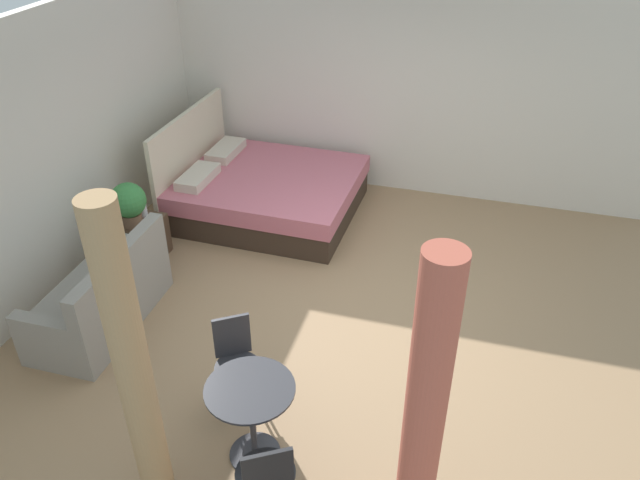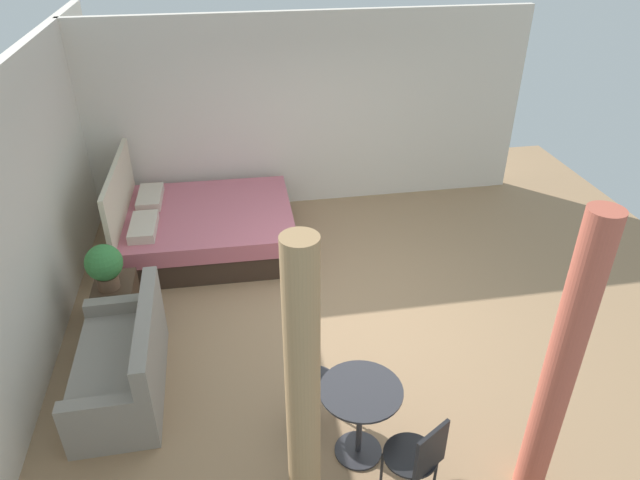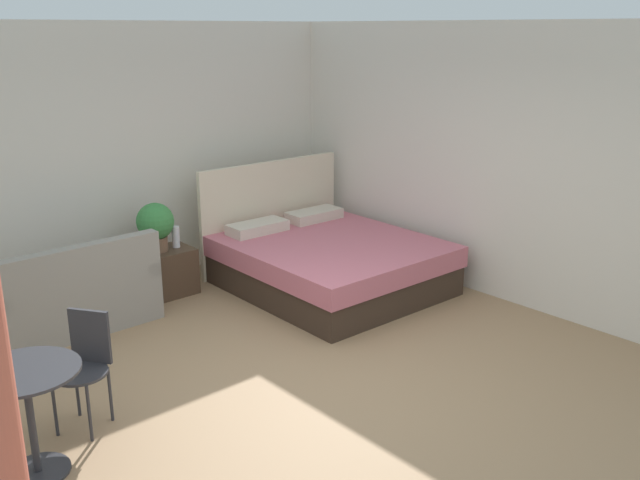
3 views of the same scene
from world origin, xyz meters
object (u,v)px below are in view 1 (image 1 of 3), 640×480
Objects in this scene: balcony_table at (251,409)px; cafe_chair_near_window at (235,355)px; couch at (103,299)px; bed at (264,191)px; potted_plant at (129,203)px; cafe_chair_near_couch at (267,477)px; vase at (143,207)px; nightstand at (143,240)px.

balcony_table is 0.64m from cafe_chair_near_window.
bed is at bearing -16.45° from couch.
potted_plant is 3.81m from cafe_chair_near_couch.
balcony_table is at bearing 31.02° from cafe_chair_near_couch.
couch reaches higher than balcony_table.
potted_plant is (-1.54, 1.01, 0.50)m from bed.
cafe_chair_near_couch is at bearing -159.30° from bed.
cafe_chair_near_couch is at bearing -147.58° from cafe_chair_near_window.
cafe_chair_near_couch is at bearing -148.98° from balcony_table.
cafe_chair_near_window reaches higher than balcony_table.
bed is 2.53× the size of cafe_chair_near_couch.
balcony_table reaches higher than vase.
couch is 1.82m from cafe_chair_near_window.
couch is 1.19m from nightstand.
potted_plant is (-0.10, 0.03, 0.55)m from nightstand.
nightstand is 2.62m from cafe_chair_near_window.
potted_plant is 3.19m from balcony_table.
vase is (1.29, 0.22, 0.32)m from couch.
potted_plant is 0.28m from vase.
bed reaches higher than couch.
vase is at bearing 45.59° from cafe_chair_near_window.
cafe_chair_near_window is at bearing -132.58° from nightstand.
couch is at bearing 61.38° from balcony_table.
vase is at bearing 143.16° from bed.
couch is 6.74× the size of vase.
vase is 3.32m from balcony_table.
nightstand is (1.17, 0.21, -0.05)m from couch.
bed is at bearing 16.23° from cafe_chair_near_window.
potted_plant is at bearing 146.63° from bed.
balcony_table is 0.83× the size of cafe_chair_near_couch.
couch reaches higher than nightstand.
cafe_chair_near_couch reaches higher than couch.
potted_plant is at bearing 163.85° from nightstand.
nightstand is 2.23× the size of vase.
bed is at bearing 20.70° from cafe_chair_near_couch.
balcony_table is (-3.73, -1.29, 0.22)m from bed.
vase is at bearing 9.62° from couch.
potted_plant is at bearing 49.50° from cafe_chair_near_window.
cafe_chair_near_window is 1.28m from cafe_chair_near_couch.
potted_plant is (1.07, 0.24, 0.50)m from couch.
cafe_chair_near_window is at bearing -163.77° from bed.
cafe_chair_near_couch is (-1.08, -0.69, 0.03)m from cafe_chair_near_window.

